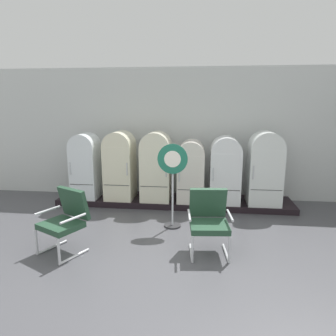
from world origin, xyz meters
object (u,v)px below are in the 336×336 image
Objects in this scene: refrigerator_0 at (86,164)px; refrigerator_2 at (156,164)px; armchair_left at (66,217)px; refrigerator_1 at (120,163)px; sign_stand at (173,183)px; refrigerator_4 at (225,168)px; armchair_right at (209,218)px; refrigerator_3 at (191,169)px; refrigerator_5 at (265,166)px.

refrigerator_0 is 1.66m from refrigerator_2.
refrigerator_0 is 2.46m from armchair_left.
sign_stand is (1.35, -1.25, -0.09)m from refrigerator_1.
refrigerator_0 is 1.02× the size of refrigerator_4.
refrigerator_0 is 1.50× the size of armchair_right.
refrigerator_5 is at bearing -0.61° from refrigerator_3.
refrigerator_0 is at bearing -179.35° from refrigerator_4.
refrigerator_1 reaches higher than armchair_left.
refrigerator_1 is at bearing 133.05° from armchair_right.
refrigerator_1 is 1.65m from refrigerator_3.
refrigerator_5 reaches higher than refrigerator_0.
armchair_left is at bearing -137.47° from refrigerator_4.
refrigerator_3 reaches higher than armchair_left.
refrigerator_2 is 1.06× the size of refrigerator_4.
refrigerator_1 is 1.00× the size of refrigerator_2.
refrigerator_0 is at bearing -179.75° from refrigerator_5.
refrigerator_1 is at bearing 2.96° from refrigerator_0.
refrigerator_1 is (0.81, 0.04, 0.03)m from refrigerator_0.
refrigerator_5 is at bearing 60.19° from armchair_right.
refrigerator_5 is 1.00× the size of sign_stand.
refrigerator_4 is at bearing 50.06° from sign_stand.
refrigerator_0 reaches higher than refrigerator_3.
refrigerator_1 is 2.45m from armchair_left.
refrigerator_0 is at bearing -179.18° from refrigerator_3.
armchair_right is at bearing -119.81° from refrigerator_5.
refrigerator_0 is 1.09× the size of refrigerator_3.
sign_stand reaches higher than armchair_right.
refrigerator_4 is (1.55, 0.03, -0.05)m from refrigerator_2.
refrigerator_1 is at bearing 137.16° from sign_stand.
refrigerator_2 is 0.98× the size of refrigerator_5.
armchair_left is at bearing -127.84° from refrigerator_3.
refrigerator_0 is at bearing 150.72° from sign_stand.
sign_stand is (2.16, -1.21, -0.06)m from refrigerator_0.
refrigerator_3 is 1.37× the size of armchair_right.
refrigerator_5 reaches higher than refrigerator_2.
refrigerator_2 is at bearing -2.13° from refrigerator_1.
refrigerator_0 is at bearing -179.65° from refrigerator_2.
armchair_left is at bearing -76.04° from refrigerator_0.
refrigerator_1 is 0.98× the size of refrigerator_5.
refrigerator_1 is 1.06× the size of refrigerator_4.
refrigerator_3 is 0.86× the size of sign_stand.
refrigerator_2 is 0.80m from refrigerator_3.
armchair_right is at bearing -46.95° from refrigerator_1.
refrigerator_1 reaches higher than refrigerator_0.
sign_stand is at bearing 36.26° from armchair_left.
refrigerator_5 is 4.22m from armchair_left.
refrigerator_2 is at bearing -179.82° from refrigerator_5.
refrigerator_5 is 1.58× the size of armchair_left.
refrigerator_3 is 3.05m from armchair_left.
refrigerator_2 reaches higher than sign_stand.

